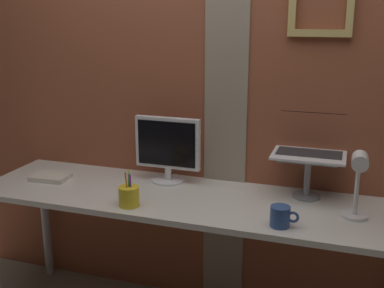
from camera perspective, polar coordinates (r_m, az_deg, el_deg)
name	(u,v)px	position (r m, az deg, el deg)	size (l,w,h in m)	color
brick_wall_back	(223,98)	(2.63, 3.74, 5.51)	(3.18, 0.16, 2.43)	brown
desk	(186,210)	(2.47, -0.74, -7.86)	(2.21, 0.61, 0.77)	silver
monitor	(168,147)	(2.59, -2.93, -0.34)	(0.36, 0.18, 0.36)	white
laptop_stand	(308,170)	(2.45, 13.65, -3.03)	(0.28, 0.22, 0.21)	gray
laptop	(311,142)	(2.48, 13.97, 0.19)	(0.36, 0.29, 0.22)	white
desk_lamp	(358,179)	(2.20, 19.21, -3.96)	(0.12, 0.20, 0.33)	white
pen_cup	(129,196)	(2.33, -7.53, -6.17)	(0.10, 0.10, 0.18)	yellow
coffee_mug	(281,216)	(2.13, 10.53, -8.50)	(0.13, 0.09, 0.09)	#2D4C8C
paper_clutter_stack	(50,177)	(2.79, -16.55, -3.82)	(0.20, 0.14, 0.03)	silver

